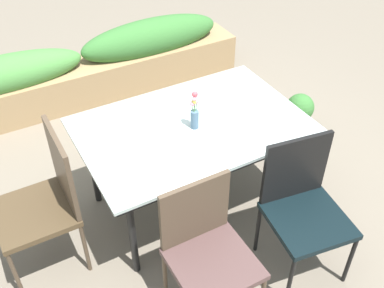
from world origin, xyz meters
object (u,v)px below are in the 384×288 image
flower_vase (195,112)px  chair_end_left (46,197)px  potted_plant (299,115)px  planter_box (85,70)px  chair_near_right (303,202)px  dining_table (192,131)px  chair_near_left (206,247)px

flower_vase → chair_end_left: bearing=178.0°
potted_plant → planter_box: bearing=133.8°
chair_end_left → potted_plant: chair_end_left is taller
chair_near_right → planter_box: chair_near_right is taller
chair_end_left → planter_box: (0.85, 1.87, -0.25)m
dining_table → flower_vase: flower_vase is taller
dining_table → flower_vase: (0.00, -0.04, 0.19)m
dining_table → chair_end_left: size_ratio=1.53×
chair_near_right → planter_box: bearing=-69.3°
dining_table → potted_plant: size_ratio=3.64×
chair_near_right → potted_plant: chair_near_right is taller
planter_box → dining_table: bearing=-83.4°
chair_end_left → planter_box: chair_end_left is taller
chair_end_left → planter_box: 2.08m
dining_table → potted_plant: dining_table is taller
dining_table → chair_near_left: (-0.35, -0.81, -0.18)m
dining_table → planter_box: (-0.22, 1.87, -0.39)m
flower_vase → chair_near_left: bearing=-114.6°
chair_near_right → chair_near_left: bearing=8.8°
chair_near_left → flower_vase: size_ratio=3.20×
potted_plant → chair_near_left: bearing=-146.2°
chair_near_left → dining_table: bearing=-113.6°
chair_near_left → chair_near_right: size_ratio=0.97×
chair_end_left → chair_near_left: 1.08m
dining_table → chair_near_left: size_ratio=1.69×
dining_table → flower_vase: size_ratio=5.40×
chair_near_right → planter_box: (-0.58, 2.68, -0.21)m
chair_near_left → flower_vase: (0.36, 0.78, 0.36)m
chair_near_left → flower_vase: flower_vase is taller
chair_end_left → dining_table: bearing=-90.0°
chair_near_left → potted_plant: (1.66, 1.11, -0.32)m
planter_box → potted_plant: planter_box is taller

